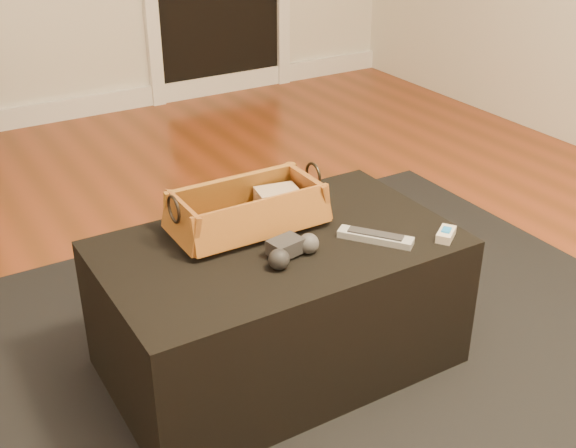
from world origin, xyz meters
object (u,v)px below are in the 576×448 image
tv_remote (244,223)px  silver_remote (375,237)px  ottoman (279,304)px  wicker_basket (248,212)px  cream_gadget (446,234)px  game_controller (291,249)px

tv_remote → silver_remote: size_ratio=1.19×
ottoman → tv_remote: 0.26m
ottoman → wicker_basket: bearing=106.0°
cream_gadget → game_controller: bearing=163.5°
ottoman → tv_remote: size_ratio=4.22×
tv_remote → cream_gadget: tv_remote is taller
ottoman → game_controller: game_controller is taller
silver_remote → cream_gadget: cream_gadget is taller
game_controller → ottoman: bearing=79.4°
cream_gadget → ottoman: bearing=151.4°
ottoman → game_controller: (-0.02, -0.10, 0.24)m
wicker_basket → cream_gadget: size_ratio=5.09×
game_controller → silver_remote: 0.26m
silver_remote → cream_gadget: size_ratio=2.22×
ottoman → wicker_basket: 0.29m
ottoman → cream_gadget: (0.42, -0.23, 0.22)m
game_controller → wicker_basket: bearing=94.0°
ottoman → silver_remote: size_ratio=5.03×
ottoman → wicker_basket: size_ratio=2.19×
tv_remote → wicker_basket: wicker_basket is taller
wicker_basket → game_controller: (0.02, -0.22, -0.02)m
tv_remote → cream_gadget: 0.58m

